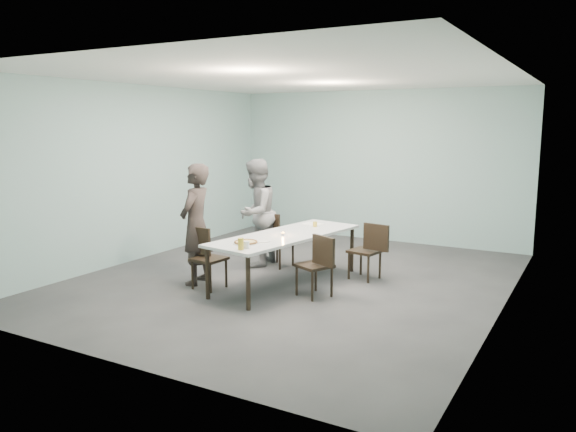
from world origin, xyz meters
The scene contains 16 objects.
ground centered at (0.00, 0.00, 0.00)m, with size 7.00×7.00×0.00m, color #333335.
room_shell centered at (0.00, 0.00, 2.03)m, with size 6.02×7.02×3.01m.
table centered at (0.02, -0.25, 0.69)m, with size 1.31×2.71×0.75m.
chair_near_left centered at (-0.91, -0.97, 0.50)m, with size 0.63×0.45×0.87m.
chair_far_left centered at (-0.68, 0.62, 0.50)m, with size 0.64×0.48×0.87m.
chair_near_right centered at (0.72, -0.61, 0.50)m, with size 0.65×0.55×0.87m.
chair_far_right centered at (1.01, 0.56, 0.50)m, with size 0.64×0.49×0.87m.
diner_near centered at (-1.15, -0.86, 0.89)m, with size 0.65×0.42×1.77m, color black.
diner_far centered at (-0.96, 0.48, 0.89)m, with size 0.86×0.67×1.77m, color slate.
pizza centered at (-0.12, -1.10, 0.77)m, with size 0.34×0.34×0.04m.
side_plate centered at (0.02, -0.87, 0.76)m, with size 0.18×0.18×0.01m, color white.
beer_glass centered at (0.03, -1.43, 0.82)m, with size 0.08×0.08×0.15m, color gold.
water_tumbler centered at (0.04, -1.33, 0.80)m, with size 0.08×0.08×0.09m, color silver.
tealight centered at (0.04, -0.37, 0.77)m, with size 0.06×0.06×0.05m.
amber_tumbler centered at (0.13, 0.48, 0.79)m, with size 0.07×0.07×0.08m, color gold.
menu centered at (-0.01, 0.68, 0.75)m, with size 0.30×0.22×0.01m, color silver.
Camera 1 is at (3.97, -7.23, 2.33)m, focal length 35.00 mm.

